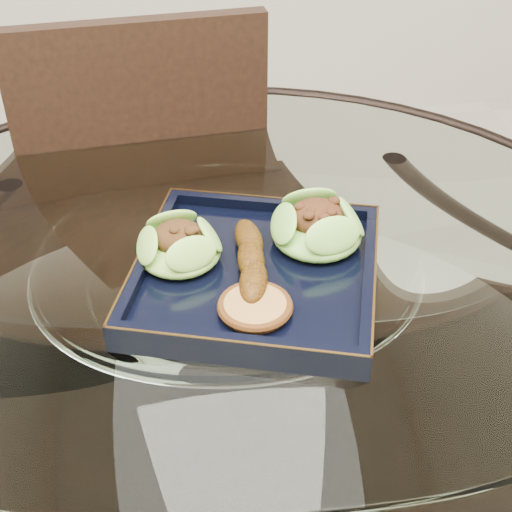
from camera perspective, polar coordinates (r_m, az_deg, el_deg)
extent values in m
cylinder|color=white|center=(0.82, -2.23, -3.13)|extent=(1.10, 1.10, 0.01)
torus|color=black|center=(0.82, -2.23, -3.13)|extent=(1.13, 1.13, 0.02)
cylinder|color=black|center=(1.33, 9.05, -6.89)|extent=(0.04, 0.04, 0.75)
cylinder|color=black|center=(1.30, -15.69, -9.08)|extent=(0.04, 0.04, 0.75)
cube|color=black|center=(1.17, -6.52, -8.06)|extent=(0.45, 0.45, 0.04)
cube|color=black|center=(1.16, -8.75, 7.64)|extent=(0.39, 0.07, 0.45)
cylinder|color=black|center=(1.47, -13.79, -10.89)|extent=(0.03, 0.03, 0.44)
cylinder|color=black|center=(1.48, -0.09, -8.84)|extent=(0.03, 0.03, 0.44)
cube|color=black|center=(0.82, 0.00, -1.68)|extent=(0.34, 0.34, 0.02)
ellipsoid|color=#71B033|center=(0.82, -6.16, 0.65)|extent=(0.11, 0.11, 0.03)
ellipsoid|color=#5DAF33|center=(0.85, 4.89, 2.17)|extent=(0.14, 0.14, 0.04)
ellipsoid|color=#62380A|center=(0.81, -0.41, -0.26)|extent=(0.04, 0.15, 0.03)
cylinder|color=#C07C40|center=(0.75, -0.07, -4.14)|extent=(0.09, 0.09, 0.01)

